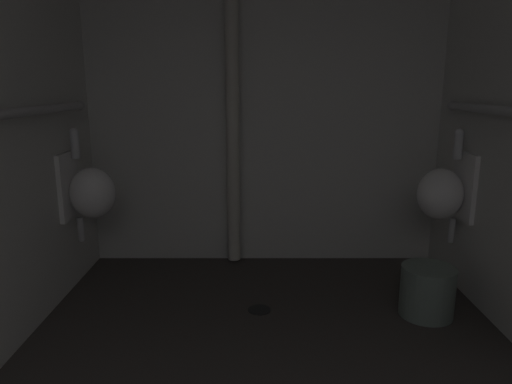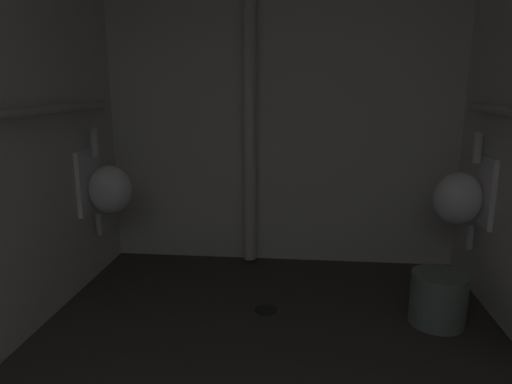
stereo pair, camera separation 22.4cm
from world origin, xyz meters
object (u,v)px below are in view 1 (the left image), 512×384
standpipe_back_wall (234,102)px  waste_bin (429,291)px  urinal_right_far (445,192)px  floor_drain (261,309)px  urinal_left_mid (91,191)px

standpipe_back_wall → waste_bin: (1.19, -0.86, -1.07)m
standpipe_back_wall → waste_bin: size_ratio=7.61×
urinal_right_far → waste_bin: bearing=-117.4°
standpipe_back_wall → floor_drain: bearing=-76.7°
urinal_right_far → floor_drain: bearing=-164.2°
urinal_left_mid → urinal_right_far: 2.32m
urinal_left_mid → standpipe_back_wall: bearing=24.9°
urinal_right_far → floor_drain: (-1.20, -0.34, -0.66)m
waste_bin → urinal_left_mid: bearing=168.7°
urinal_left_mid → floor_drain: 1.35m
urinal_right_far → waste_bin: (-0.21, -0.40, -0.51)m
floor_drain → waste_bin: (1.00, -0.06, 0.15)m
waste_bin → urinal_right_far: bearing=62.6°
standpipe_back_wall → waste_bin: bearing=-35.7°
urinal_left_mid → standpipe_back_wall: standpipe_back_wall is taller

